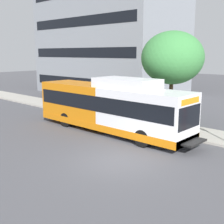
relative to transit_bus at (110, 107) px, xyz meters
name	(u,v)px	position (x,y,z in m)	size (l,w,h in m)	color
ground_plane	(30,132)	(-3.66, 3.98, -1.70)	(120.00, 120.00, 0.00)	#4C4C51
sidewalk_curb	(121,118)	(3.34, 1.98, -1.63)	(3.00, 56.00, 0.14)	#A8A399
transit_bus	(110,107)	(0.00, 0.00, 0.00)	(2.58, 12.25, 3.65)	white
street_tree_near_stop	(172,58)	(4.35, -1.92, 3.13)	(4.38, 4.38, 6.57)	#4C3823
lattice_comm_tower	(71,34)	(19.18, 27.06, 6.70)	(1.10, 1.10, 25.56)	#B7B7BC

